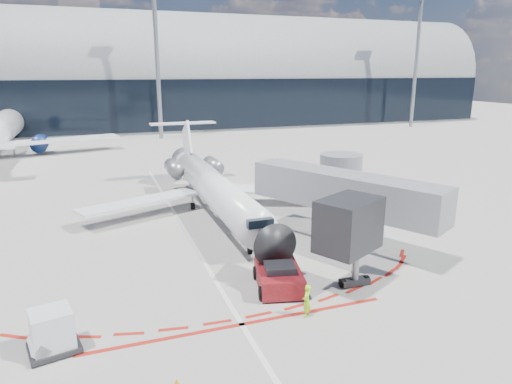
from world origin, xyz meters
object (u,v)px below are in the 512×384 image
object	(u,v)px
regional_jet	(212,186)
pushback_tug	(279,276)
uld_container	(52,332)
ramp_worker	(307,301)

from	to	relation	value
regional_jet	pushback_tug	size ratio (longest dim) A/B	4.54
pushback_tug	regional_jet	bearing A→B (deg)	102.61
pushback_tug	uld_container	world-z (taller)	uld_container
regional_jet	ramp_worker	size ratio (longest dim) A/B	16.26
pushback_tug	uld_container	size ratio (longest dim) A/B	2.53
uld_container	pushback_tug	bearing A→B (deg)	-1.53
uld_container	ramp_worker	bearing A→B (deg)	-17.92
uld_container	regional_jet	bearing A→B (deg)	43.72
regional_jet	pushback_tug	xyz separation A→B (m)	(-0.03, -14.03, -1.50)
ramp_worker	regional_jet	bearing A→B (deg)	-133.19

